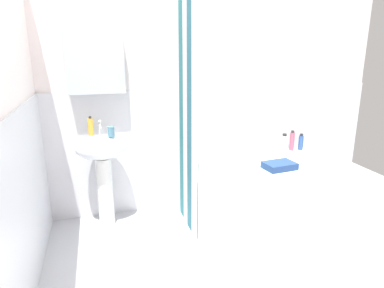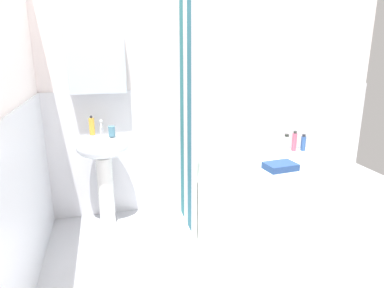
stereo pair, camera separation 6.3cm
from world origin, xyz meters
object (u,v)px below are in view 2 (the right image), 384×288
(toothbrush_cup, at_px, (112,131))
(soap_dispenser, at_px, (92,126))
(body_wash_bottle, at_px, (286,143))
(towel_folded, at_px, (280,166))
(sink, at_px, (104,160))
(bathtub, at_px, (259,188))
(shampoo_bottle, at_px, (303,143))
(conditioner_bottle, at_px, (294,142))

(toothbrush_cup, bearing_deg, soap_dispenser, 149.61)
(body_wash_bottle, bearing_deg, towel_folded, -124.12)
(soap_dispenser, distance_m, toothbrush_cup, 0.19)
(soap_dispenser, bearing_deg, sink, -40.70)
(toothbrush_cup, height_order, towel_folded, toothbrush_cup)
(soap_dispenser, height_order, bathtub, soap_dispenser)
(shampoo_bottle, xyz_separation_m, conditioner_bottle, (-0.10, 0.01, 0.02))
(bathtub, bearing_deg, toothbrush_cup, 174.94)
(toothbrush_cup, bearing_deg, bathtub, -5.06)
(sink, xyz_separation_m, bathtub, (1.44, -0.15, -0.35))
(bathtub, bearing_deg, body_wash_bottle, 32.77)
(shampoo_bottle, bearing_deg, conditioner_bottle, 174.37)
(bathtub, bearing_deg, towel_folded, -68.77)
(toothbrush_cup, distance_m, bathtub, 1.49)
(bathtub, bearing_deg, soap_dispenser, 171.88)
(toothbrush_cup, relative_size, body_wash_bottle, 0.48)
(toothbrush_cup, height_order, shampoo_bottle, toothbrush_cup)
(sink, xyz_separation_m, soap_dispenser, (-0.08, 0.07, 0.30))
(soap_dispenser, xyz_separation_m, towel_folded, (1.60, -0.44, -0.36))
(toothbrush_cup, xyz_separation_m, towel_folded, (1.44, -0.34, -0.33))
(toothbrush_cup, height_order, conditioner_bottle, toothbrush_cup)
(sink, bearing_deg, bathtub, -5.90)
(toothbrush_cup, distance_m, conditioner_bottle, 1.88)
(bathtub, xyz_separation_m, body_wash_bottle, (0.42, 0.27, 0.35))
(sink, relative_size, soap_dispenser, 4.93)
(bathtub, xyz_separation_m, conditioner_bottle, (0.51, 0.25, 0.36))
(body_wash_bottle, height_order, towel_folded, body_wash_bottle)
(sink, distance_m, soap_dispenser, 0.32)
(bathtub, relative_size, conditioner_bottle, 6.58)
(soap_dispenser, relative_size, bathtub, 0.12)
(body_wash_bottle, xyz_separation_m, towel_folded, (-0.34, -0.50, -0.06))
(sink, distance_m, toothbrush_cup, 0.28)
(soap_dispenser, xyz_separation_m, shampoo_bottle, (2.12, 0.03, -0.31))
(conditioner_bottle, bearing_deg, towel_folded, -131.22)
(toothbrush_cup, bearing_deg, conditioner_bottle, 4.13)
(bathtub, height_order, shampoo_bottle, shampoo_bottle)
(bathtub, distance_m, shampoo_bottle, 0.74)
(soap_dispenser, xyz_separation_m, conditioner_bottle, (2.02, 0.04, -0.29))
(sink, bearing_deg, soap_dispenser, 139.30)
(conditioner_bottle, bearing_deg, toothbrush_cup, -175.87)
(bathtub, height_order, towel_folded, towel_folded)
(soap_dispenser, bearing_deg, toothbrush_cup, -30.39)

